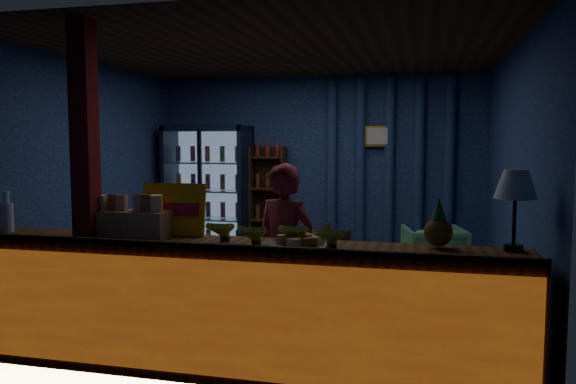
# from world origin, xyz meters

# --- Properties ---
(ground) EXTENTS (4.60, 4.60, 0.00)m
(ground) POSITION_xyz_m (0.00, 0.00, 0.00)
(ground) COLOR #515154
(ground) RESTS_ON ground
(room_walls) EXTENTS (4.60, 4.60, 4.60)m
(room_walls) POSITION_xyz_m (0.00, 0.00, 1.57)
(room_walls) COLOR navy
(room_walls) RESTS_ON ground
(counter) EXTENTS (4.40, 0.57, 0.99)m
(counter) POSITION_xyz_m (0.00, -1.91, 0.48)
(counter) COLOR brown
(counter) RESTS_ON ground
(support_post) EXTENTS (0.16, 0.16, 2.60)m
(support_post) POSITION_xyz_m (-1.05, -1.90, 1.30)
(support_post) COLOR maroon
(support_post) RESTS_ON ground
(beverage_cooler) EXTENTS (1.20, 0.62, 1.90)m
(beverage_cooler) POSITION_xyz_m (-1.55, 1.92, 0.93)
(beverage_cooler) COLOR black
(beverage_cooler) RESTS_ON ground
(bottle_shelf) EXTENTS (0.50, 0.28, 1.60)m
(bottle_shelf) POSITION_xyz_m (-0.70, 2.06, 0.79)
(bottle_shelf) COLOR #3E2C13
(bottle_shelf) RESTS_ON ground
(curtain_folds) EXTENTS (1.74, 0.14, 2.50)m
(curtain_folds) POSITION_xyz_m (1.00, 2.14, 1.30)
(curtain_folds) COLOR navy
(curtain_folds) RESTS_ON room_walls
(framed_picture) EXTENTS (0.36, 0.04, 0.28)m
(framed_picture) POSITION_xyz_m (0.85, 2.10, 1.75)
(framed_picture) COLOR #BA902E
(framed_picture) RESTS_ON room_walls
(shopkeeper) EXTENTS (0.63, 0.50, 1.50)m
(shopkeeper) POSITION_xyz_m (0.35, -1.28, 0.75)
(shopkeeper) COLOR maroon
(shopkeeper) RESTS_ON ground
(green_chair) EXTENTS (0.83, 0.84, 0.65)m
(green_chair) POSITION_xyz_m (1.60, 1.28, 0.32)
(green_chair) COLOR #5EBC71
(green_chair) RESTS_ON ground
(side_table) EXTENTS (0.61, 0.49, 0.60)m
(side_table) POSITION_xyz_m (0.23, 1.54, 0.25)
(side_table) COLOR #3E2C13
(side_table) RESTS_ON ground
(yellow_sign) EXTENTS (0.51, 0.13, 0.41)m
(yellow_sign) POSITION_xyz_m (-0.42, -1.70, 1.15)
(yellow_sign) COLOR #ECA30C
(yellow_sign) RESTS_ON counter
(snack_box_left) EXTENTS (0.32, 0.26, 0.33)m
(snack_box_left) POSITION_xyz_m (-0.56, -1.84, 1.07)
(snack_box_left) COLOR #A1794E
(snack_box_left) RESTS_ON counter
(snack_box_centre) EXTENTS (0.31, 0.26, 0.32)m
(snack_box_centre) POSITION_xyz_m (-0.89, -1.79, 1.06)
(snack_box_centre) COLOR #A1794E
(snack_box_centre) RESTS_ON counter
(pastry_tray) EXTENTS (0.47, 0.47, 0.08)m
(pastry_tray) POSITION_xyz_m (0.63, -1.94, 0.98)
(pastry_tray) COLOR silver
(pastry_tray) RESTS_ON counter
(banana_bunches) EXTENTS (1.05, 0.30, 0.17)m
(banana_bunches) POSITION_xyz_m (0.46, -1.94, 1.03)
(banana_bunches) COLOR yellow
(banana_bunches) RESTS_ON counter
(table_lamp) EXTENTS (0.28, 0.28, 0.55)m
(table_lamp) POSITION_xyz_m (2.05, -1.76, 1.38)
(table_lamp) COLOR black
(table_lamp) RESTS_ON counter
(pineapple) EXTENTS (0.19, 0.19, 0.33)m
(pineapple) POSITION_xyz_m (1.57, -1.75, 1.09)
(pineapple) COLOR brown
(pineapple) RESTS_ON counter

